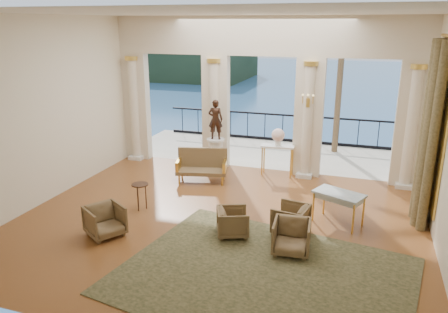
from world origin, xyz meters
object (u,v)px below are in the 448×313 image
(armchair_a, at_px, (105,219))
(pedestal, at_px, (216,156))
(armchair_b, at_px, (292,235))
(game_table, at_px, (339,196))
(armchair_c, at_px, (291,218))
(side_table, at_px, (140,188))
(console_table, at_px, (278,151))
(statue, at_px, (215,119))
(armchair_d, at_px, (233,221))
(settee, at_px, (202,165))

(armchair_a, xyz_separation_m, pedestal, (0.84, 4.59, 0.13))
(armchair_b, height_order, game_table, game_table)
(armchair_c, relative_size, side_table, 1.10)
(armchair_b, distance_m, side_table, 3.91)
(console_table, bearing_deg, armchair_b, -80.33)
(armchair_a, relative_size, console_table, 0.74)
(pedestal, height_order, statue, statue)
(armchair_c, xyz_separation_m, armchair_d, (-1.13, -0.47, -0.03))
(armchair_b, distance_m, armchair_d, 1.34)
(armchair_a, height_order, armchair_c, armchair_a)
(armchair_d, relative_size, settee, 0.44)
(statue, height_order, console_table, statue)
(armchair_c, xyz_separation_m, pedestal, (-2.83, 3.25, 0.14))
(armchair_b, distance_m, statue, 5.20)
(pedestal, distance_m, side_table, 3.24)
(console_table, xyz_separation_m, side_table, (-2.60, -3.45, -0.20))
(game_table, distance_m, pedestal, 4.48)
(armchair_b, height_order, armchair_c, armchair_b)
(armchair_d, distance_m, settee, 3.40)
(settee, bearing_deg, statue, 69.16)
(settee, xyz_separation_m, side_table, (-0.69, -2.29, 0.09))
(settee, xyz_separation_m, statue, (0.11, 0.85, 1.15))
(statue, bearing_deg, settee, 73.36)
(armchair_a, distance_m, armchair_b, 3.88)
(statue, relative_size, side_table, 1.81)
(armchair_b, relative_size, game_table, 0.60)
(statue, bearing_deg, pedestal, -99.31)
(console_table, distance_m, side_table, 4.32)
(pedestal, relative_size, statue, 0.88)
(armchair_c, bearing_deg, statue, -129.70)
(game_table, relative_size, statue, 1.04)
(side_table, bearing_deg, console_table, 52.96)
(armchair_c, distance_m, statue, 4.49)
(armchair_d, bearing_deg, console_table, -23.75)
(game_table, height_order, pedestal, pedestal)
(armchair_c, height_order, armchair_d, armchair_c)
(armchair_c, bearing_deg, game_table, 140.68)
(armchair_d, height_order, pedestal, pedestal)
(armchair_d, bearing_deg, game_table, -80.34)
(pedestal, bearing_deg, console_table, 9.62)
(armchair_a, bearing_deg, settee, 21.55)
(armchair_b, height_order, pedestal, pedestal)
(armchair_b, xyz_separation_m, console_table, (-1.20, 4.36, 0.38))
(armchair_c, xyz_separation_m, settee, (-2.94, 2.41, 0.11))
(armchair_c, bearing_deg, armchair_b, 20.69)
(settee, relative_size, pedestal, 1.46)
(settee, xyz_separation_m, console_table, (1.91, 1.15, 0.29))
(armchair_b, relative_size, armchair_c, 1.03)
(pedestal, bearing_deg, armchair_d, -65.47)
(settee, bearing_deg, armchair_b, -59.46)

